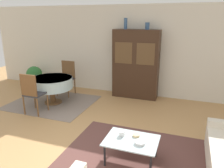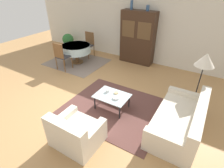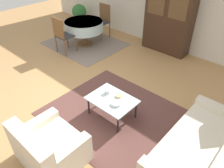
# 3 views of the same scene
# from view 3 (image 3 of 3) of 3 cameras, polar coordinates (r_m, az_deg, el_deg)

# --- Properties ---
(ground_plane) EXTENTS (14.00, 14.00, 0.00)m
(ground_plane) POSITION_cam_3_polar(r_m,az_deg,el_deg) (4.72, -10.64, -4.11)
(ground_plane) COLOR tan
(wall_back) EXTENTS (10.00, 0.06, 2.70)m
(wall_back) POSITION_cam_3_polar(r_m,az_deg,el_deg) (6.65, 14.54, 20.49)
(wall_back) COLOR beige
(wall_back) RESTS_ON ground_plane
(area_rug) EXTENTS (2.54, 2.15, 0.01)m
(area_rug) POSITION_cam_3_polar(r_m,az_deg,el_deg) (4.28, 1.08, -8.17)
(area_rug) COLOR brown
(area_rug) RESTS_ON ground_plane
(dining_rug) EXTENTS (2.23, 1.88, 0.01)m
(dining_rug) POSITION_cam_3_polar(r_m,az_deg,el_deg) (7.04, -7.07, 10.43)
(dining_rug) COLOR gray
(dining_rug) RESTS_ON ground_plane
(couch) EXTENTS (0.94, 1.87, 0.79)m
(couch) POSITION_cam_3_polar(r_m,az_deg,el_deg) (3.62, 22.59, -16.15)
(couch) COLOR beige
(couch) RESTS_ON ground_plane
(armchair) EXTENTS (0.95, 0.81, 0.76)m
(armchair) POSITION_cam_3_polar(r_m,az_deg,el_deg) (3.53, -16.18, -15.79)
(armchair) COLOR beige
(armchair) RESTS_ON ground_plane
(coffee_table) EXTENTS (0.86, 0.63, 0.40)m
(coffee_table) POSITION_cam_3_polar(r_m,az_deg,el_deg) (4.04, 0.00, -4.42)
(coffee_table) COLOR black
(coffee_table) RESTS_ON area_rug
(display_cabinet) EXTENTS (1.33, 0.44, 2.01)m
(display_cabinet) POSITION_cam_3_polar(r_m,az_deg,el_deg) (6.41, 14.72, 16.67)
(display_cabinet) COLOR #382316
(display_cabinet) RESTS_ON ground_plane
(dining_table) EXTENTS (1.15, 1.15, 0.73)m
(dining_table) POSITION_cam_3_polar(r_m,az_deg,el_deg) (6.79, -7.34, 14.78)
(dining_table) COLOR brown
(dining_table) RESTS_ON dining_rug
(dining_chair_near) EXTENTS (0.44, 0.44, 1.04)m
(dining_chair_near) POSITION_cam_3_polar(r_m,az_deg,el_deg) (6.33, -12.86, 12.73)
(dining_chair_near) COLOR brown
(dining_chair_near) RESTS_ON dining_rug
(dining_chair_far) EXTENTS (0.44, 0.44, 1.04)m
(dining_chair_far) POSITION_cam_3_polar(r_m,az_deg,el_deg) (7.30, -2.47, 16.61)
(dining_chair_far) COLOR brown
(dining_chair_far) RESTS_ON dining_rug
(cup) EXTENTS (0.10, 0.10, 0.08)m
(cup) POSITION_cam_3_polar(r_m,az_deg,el_deg) (4.14, -1.24, -1.93)
(cup) COLOR white
(cup) RESTS_ON coffee_table
(bowl) EXTENTS (0.17, 0.17, 0.04)m
(bowl) POSITION_cam_3_polar(r_m,az_deg,el_deg) (3.89, 1.07, -5.16)
(bowl) COLOR white
(bowl) RESTS_ON coffee_table
(bowl_small) EXTENTS (0.12, 0.12, 0.03)m
(bowl_small) POSITION_cam_3_polar(r_m,az_deg,el_deg) (4.07, 1.77, -3.13)
(bowl_small) COLOR tan
(bowl_small) RESTS_ON coffee_table
(potted_plant) EXTENTS (0.53, 0.53, 0.74)m
(potted_plant) POSITION_cam_3_polar(r_m,az_deg,el_deg) (8.54, -8.52, 17.81)
(potted_plant) COLOR #4C4C51
(potted_plant) RESTS_ON ground_plane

